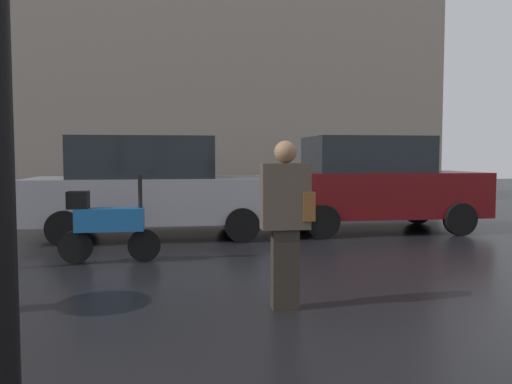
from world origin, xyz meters
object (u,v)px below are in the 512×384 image
parked_car_left (373,183)px  parked_scooter (106,223)px  parked_car_right (153,187)px  pedestrian_with_bag (287,214)px

parked_car_left → parked_scooter: bearing=32.8°
parked_scooter → parked_car_right: parked_car_right is taller
parked_scooter → pedestrian_with_bag: bearing=-30.0°
pedestrian_with_bag → parked_car_right: 5.17m
parked_scooter → parked_car_left: parked_car_left is taller
parked_car_left → parked_car_right: (-4.33, -0.17, -0.02)m
parked_scooter → parked_car_right: (0.54, 2.36, 0.38)m
parked_scooter → parked_car_right: bearing=99.0°
parked_scooter → parked_car_right: size_ratio=0.31×
parked_car_left → parked_car_right: parked_car_left is taller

